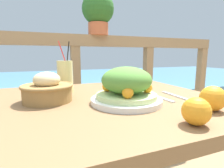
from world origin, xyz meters
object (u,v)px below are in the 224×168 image
object	(u,v)px
potted_plant	(98,11)
bread_basket	(47,90)
salad_plate	(126,87)
drink_glass	(65,77)

from	to	relation	value
potted_plant	bread_basket	bearing A→B (deg)	-121.42
bread_basket	salad_plate	bearing A→B (deg)	-25.60
bread_basket	potted_plant	size ratio (longest dim) A/B	0.59
salad_plate	potted_plant	world-z (taller)	potted_plant
salad_plate	potted_plant	size ratio (longest dim) A/B	0.81
salad_plate	drink_glass	bearing A→B (deg)	124.38
salad_plate	potted_plant	distance (m)	0.97
bread_basket	potted_plant	bearing A→B (deg)	58.58
drink_glass	bread_basket	distance (m)	0.18
salad_plate	potted_plant	xyz separation A→B (m)	(0.14, 0.83, 0.47)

